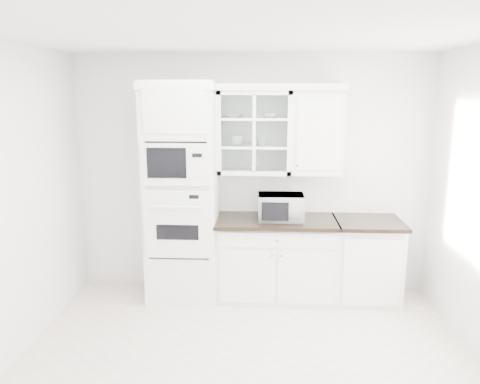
{
  "coord_description": "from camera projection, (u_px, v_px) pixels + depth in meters",
  "views": [
    {
      "loc": [
        0.14,
        -3.53,
        2.29
      ],
      "look_at": [
        -0.1,
        1.05,
        1.3
      ],
      "focal_mm": 35.0,
      "sensor_mm": 36.0,
      "label": 1
    }
  ],
  "objects": [
    {
      "name": "extra_base_cabinet",
      "position": [
        366.0,
        259.0,
        5.18
      ],
      "size": [
        0.72,
        0.67,
        0.92
      ],
      "color": "white",
      "rests_on": "ground"
    },
    {
      "name": "countertop_microwave",
      "position": [
        281.0,
        207.0,
        5.07
      ],
      "size": [
        0.49,
        0.41,
        0.28
      ],
      "primitive_type": "imported",
      "rotation": [
        0.0,
        0.0,
        3.16
      ],
      "color": "white",
      "rests_on": "base_cabinet_run"
    },
    {
      "name": "bowl_b",
      "position": [
        270.0,
        115.0,
        5.03
      ],
      "size": [
        0.19,
        0.19,
        0.05
      ],
      "primitive_type": "imported",
      "rotation": [
        0.0,
        0.0,
        0.16
      ],
      "color": "white",
      "rests_on": "upper_cabinet_glass"
    },
    {
      "name": "room_shell",
      "position": [
        248.0,
        153.0,
        3.98
      ],
      "size": [
        4.0,
        3.5,
        2.7
      ],
      "color": "white",
      "rests_on": "ground"
    },
    {
      "name": "oven_column",
      "position": [
        182.0,
        193.0,
        5.1
      ],
      "size": [
        0.76,
        0.68,
        2.4
      ],
      "color": "white",
      "rests_on": "ground"
    },
    {
      "name": "crown_molding",
      "position": [
        245.0,
        87.0,
        4.97
      ],
      "size": [
        2.14,
        0.38,
        0.07
      ],
      "primitive_type": "cube",
      "color": "white",
      "rests_on": "room_shell"
    },
    {
      "name": "bowl_a",
      "position": [
        234.0,
        115.0,
        5.07
      ],
      "size": [
        0.22,
        0.22,
        0.05
      ],
      "primitive_type": "imported",
      "rotation": [
        0.0,
        0.0,
        -0.17
      ],
      "color": "white",
      "rests_on": "upper_cabinet_glass"
    },
    {
      "name": "cup_b",
      "position": [
        262.0,
        141.0,
        5.09
      ],
      "size": [
        0.12,
        0.12,
        0.09
      ],
      "primitive_type": "imported",
      "rotation": [
        0.0,
        0.0,
        0.32
      ],
      "color": "white",
      "rests_on": "upper_cabinet_glass"
    },
    {
      "name": "upper_cabinet_solid",
      "position": [
        317.0,
        133.0,
        5.05
      ],
      "size": [
        0.55,
        0.33,
        0.9
      ],
      "primitive_type": "cube",
      "color": "white",
      "rests_on": "room_shell"
    },
    {
      "name": "ground",
      "position": [
        245.0,
        369.0,
        3.93
      ],
      "size": [
        4.0,
        3.5,
        0.01
      ],
      "primitive_type": "cube",
      "color": "beige",
      "rests_on": "ground"
    },
    {
      "name": "base_cabinet_run",
      "position": [
        276.0,
        258.0,
        5.23
      ],
      "size": [
        1.32,
        0.67,
        0.92
      ],
      "color": "white",
      "rests_on": "ground"
    },
    {
      "name": "cup_a",
      "position": [
        237.0,
        140.0,
        5.11
      ],
      "size": [
        0.16,
        0.16,
        0.11
      ],
      "primitive_type": "imported",
      "rotation": [
        0.0,
        0.0,
        -0.16
      ],
      "color": "white",
      "rests_on": "upper_cabinet_glass"
    },
    {
      "name": "upper_cabinet_glass",
      "position": [
        254.0,
        132.0,
        5.09
      ],
      "size": [
        0.8,
        0.33,
        0.9
      ],
      "color": "white",
      "rests_on": "room_shell"
    }
  ]
}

